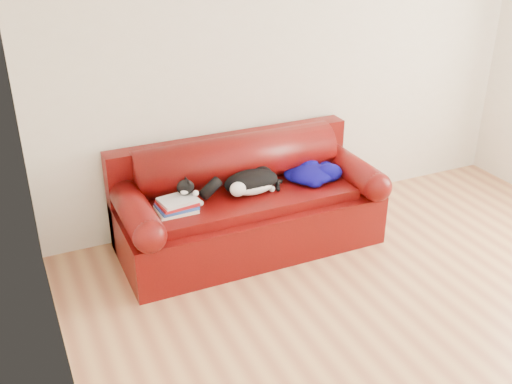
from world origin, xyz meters
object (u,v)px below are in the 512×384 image
(book_stack, at_px, (177,205))
(blanket, at_px, (313,173))
(sofa_base, at_px, (249,220))
(cat, at_px, (251,183))

(book_stack, relative_size, blanket, 0.64)
(sofa_base, xyz_separation_m, blanket, (0.57, -0.03, 0.32))
(book_stack, xyz_separation_m, cat, (0.63, 0.05, 0.04))
(sofa_base, bearing_deg, book_stack, -172.04)
(book_stack, distance_m, cat, 0.63)
(sofa_base, xyz_separation_m, cat, (0.01, -0.04, 0.35))
(sofa_base, height_order, blanket, blanket)
(book_stack, distance_m, blanket, 1.19)
(sofa_base, height_order, book_stack, book_stack)
(sofa_base, height_order, cat, cat)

